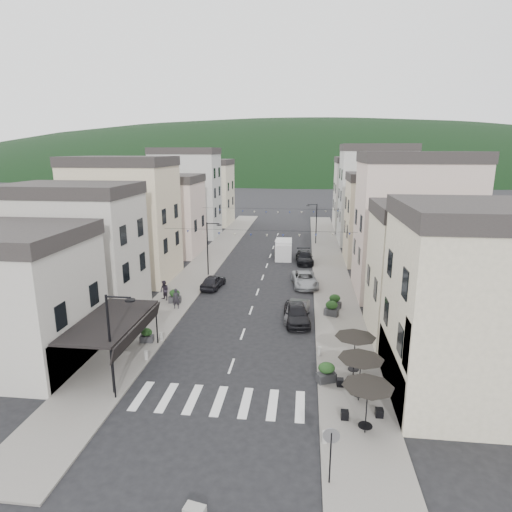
% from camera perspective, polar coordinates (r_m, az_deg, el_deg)
% --- Properties ---
extents(ground, '(700.00, 700.00, 0.00)m').
position_cam_1_polar(ground, '(23.62, -5.99, -21.27)').
color(ground, black).
rests_on(ground, ground).
extents(sidewalk_left, '(4.00, 76.00, 0.12)m').
position_cam_1_polar(sidewalk_left, '(53.92, -6.41, -0.70)').
color(sidewalk_left, slate).
rests_on(sidewalk_left, ground).
extents(sidewalk_right, '(4.00, 76.00, 0.12)m').
position_cam_1_polar(sidewalk_right, '(52.65, 9.71, -1.18)').
color(sidewalk_right, slate).
rests_on(sidewalk_right, ground).
extents(hill_backdrop, '(640.00, 360.00, 70.00)m').
position_cam_1_polar(hill_backdrop, '(319.11, 5.99, 11.40)').
color(hill_backdrop, black).
rests_on(hill_backdrop, ground).
extents(bistro_building, '(10.00, 8.00, 10.00)m').
position_cam_1_polar(bistro_building, '(26.32, 28.76, -6.91)').
color(bistro_building, '#B6AC90').
rests_on(bistro_building, ground).
extents(boutique_awning, '(3.77, 7.50, 3.28)m').
position_cam_1_polar(boutique_awning, '(28.53, -18.41, -8.37)').
color(boutique_awning, black).
rests_on(boutique_awning, ground).
extents(buildings_row_left, '(10.20, 54.16, 14.00)m').
position_cam_1_polar(buildings_row_left, '(60.12, -11.88, 6.49)').
color(buildings_row_left, '#AFA9A0').
rests_on(buildings_row_left, ground).
extents(buildings_row_right, '(10.20, 54.16, 14.50)m').
position_cam_1_polar(buildings_row_right, '(56.75, 16.86, 5.96)').
color(buildings_row_right, '#B6AC90').
rests_on(buildings_row_right, ground).
extents(cafe_terrace, '(2.50, 8.10, 2.53)m').
position_cam_1_polar(cafe_terrace, '(24.54, 13.78, -13.74)').
color(cafe_terrace, black).
rests_on(cafe_terrace, ground).
extents(streetlamp_left_near, '(1.70, 0.56, 6.00)m').
position_cam_1_polar(streetlamp_left_near, '(25.24, -18.40, -9.90)').
color(streetlamp_left_near, black).
rests_on(streetlamp_left_near, ground).
extents(streetlamp_left_far, '(1.70, 0.56, 6.00)m').
position_cam_1_polar(streetlamp_left_far, '(47.02, -6.17, 1.69)').
color(streetlamp_left_far, black).
rests_on(streetlamp_left_far, ground).
extents(streetlamp_right_far, '(1.70, 0.56, 6.00)m').
position_cam_1_polar(streetlamp_right_far, '(63.58, 7.81, 4.84)').
color(streetlamp_right_far, black).
rests_on(streetlamp_right_far, ground).
extents(traffic_sign, '(0.70, 0.07, 2.70)m').
position_cam_1_polar(traffic_sign, '(19.27, 9.96, -23.55)').
color(traffic_sign, black).
rests_on(traffic_sign, ground).
extents(bollards, '(11.66, 10.26, 0.60)m').
position_cam_1_polar(bollards, '(28.00, -3.50, -14.16)').
color(bollards, gray).
rests_on(bollards, ground).
extents(bunting_near, '(19.00, 0.28, 0.62)m').
position_cam_1_polar(bunting_near, '(41.80, 0.36, 2.97)').
color(bunting_near, black).
rests_on(bunting_near, ground).
extents(bunting_far, '(19.00, 0.28, 0.62)m').
position_cam_1_polar(bunting_far, '(57.52, 2.13, 5.98)').
color(bunting_far, black).
rests_on(bunting_far, ground).
extents(parked_car_a, '(2.46, 4.91, 1.61)m').
position_cam_1_polar(parked_car_a, '(34.93, 5.47, -7.62)').
color(parked_car_a, black).
rests_on(parked_car_a, ground).
extents(parked_car_b, '(2.06, 4.51, 1.43)m').
position_cam_1_polar(parked_car_b, '(35.69, 5.55, -7.29)').
color(parked_car_b, '#2E2D30').
rests_on(parked_car_b, ground).
extents(parked_car_c, '(3.03, 5.46, 1.44)m').
position_cam_1_polar(parked_car_c, '(44.16, 6.52, -3.11)').
color(parked_car_c, gray).
rests_on(parked_car_c, ground).
extents(parked_car_d, '(2.37, 5.09, 1.44)m').
position_cam_1_polar(parked_car_d, '(53.20, 6.49, -0.17)').
color(parked_car_d, black).
rests_on(parked_car_d, ground).
extents(parked_car_e, '(2.17, 4.28, 1.40)m').
position_cam_1_polar(parked_car_e, '(43.48, -5.73, -3.40)').
color(parked_car_e, black).
rests_on(parked_car_e, ground).
extents(delivery_van, '(2.19, 5.21, 2.47)m').
position_cam_1_polar(delivery_van, '(55.42, 3.71, 0.98)').
color(delivery_van, silver).
rests_on(delivery_van, ground).
extents(pedestrian_a, '(0.72, 0.55, 1.79)m').
position_cam_1_polar(pedestrian_a, '(38.10, -10.60, -5.60)').
color(pedestrian_a, black).
rests_on(pedestrian_a, sidewalk_left).
extents(pedestrian_b, '(1.14, 1.08, 1.85)m').
position_cam_1_polar(pedestrian_b, '(40.33, -12.12, -4.52)').
color(pedestrian_b, '#241E28').
rests_on(pedestrian_b, sidewalk_left).
extents(planter_la, '(1.01, 0.64, 1.07)m').
position_cam_1_polar(planter_la, '(32.29, -14.37, -10.19)').
color(planter_la, '#2C2C2F').
rests_on(planter_la, sidewalk_left).
extents(planter_lb, '(1.18, 0.76, 1.24)m').
position_cam_1_polar(planter_lb, '(39.65, -10.78, -5.27)').
color(planter_lb, '#2F2F32').
rests_on(planter_lb, sidewalk_left).
extents(planter_ra, '(1.28, 1.03, 1.26)m').
position_cam_1_polar(planter_ra, '(26.70, 9.36, -15.06)').
color(planter_ra, '#2D2D30').
rests_on(planter_ra, sidewalk_right).
extents(planter_rb, '(1.30, 1.02, 1.29)m').
position_cam_1_polar(planter_rb, '(36.54, 10.04, -6.88)').
color(planter_rb, '#2B2B2D').
rests_on(planter_rb, sidewalk_right).
extents(planter_rc, '(1.25, 1.01, 1.23)m').
position_cam_1_polar(planter_rc, '(38.32, 10.44, -5.95)').
color(planter_rc, '#2E2E30').
rests_on(planter_rc, sidewalk_right).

